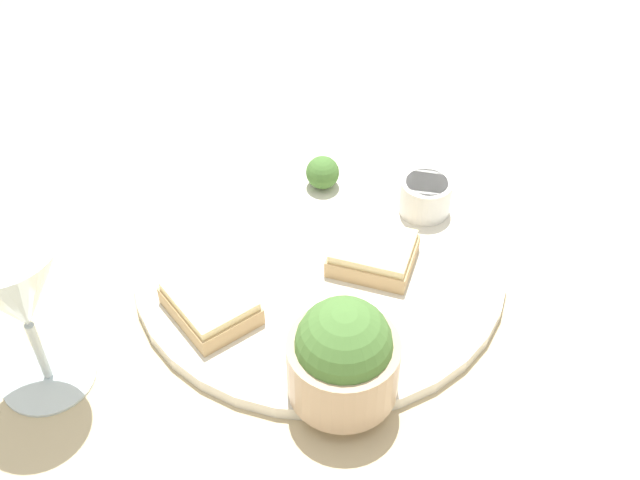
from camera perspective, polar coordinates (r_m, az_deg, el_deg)
ground_plane at (r=0.78m, az=-0.00°, el=-1.81°), size 4.00×4.00×0.00m
dinner_plate at (r=0.77m, az=-0.00°, el=-1.44°), size 0.35×0.35×0.01m
salad_bowl at (r=0.63m, az=1.67°, el=-8.24°), size 0.09×0.09×0.09m
sauce_ramekin at (r=0.81m, az=7.51°, el=3.23°), size 0.05×0.05×0.04m
cheese_toast_near at (r=0.71m, az=-7.81°, el=-4.48°), size 0.09×0.08×0.03m
cheese_toast_far at (r=0.75m, az=3.79°, el=-0.94°), size 0.09×0.08×0.03m
wine_glass at (r=0.65m, az=-20.80°, el=-3.52°), size 0.09×0.09×0.16m
garnish at (r=0.83m, az=0.18°, el=4.82°), size 0.03×0.03×0.03m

